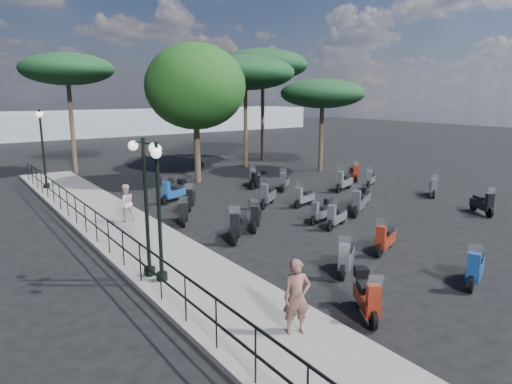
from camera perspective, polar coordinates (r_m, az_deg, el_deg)
ground at (r=18.63m, az=6.53°, el=-3.95°), size 120.00×120.00×0.00m
sidewalk at (r=17.97m, az=-16.00°, el=-4.72°), size 3.00×30.00×0.15m
railing at (r=17.21m, az=-20.03°, el=-2.89°), size 0.04×26.04×1.10m
lamp_post_0 at (r=12.76m, az=-13.59°, el=-0.84°), size 0.52×1.11×3.88m
lamp_post_1 at (r=12.34m, az=-12.06°, el=-1.42°), size 0.61×1.05×3.80m
lamp_post_2 at (r=26.84m, az=-25.14°, el=5.48°), size 0.53×1.21×4.19m
woman at (r=9.91m, az=5.11°, el=-12.91°), size 0.70×0.59×1.64m
pedestrian_far at (r=18.83m, az=-16.01°, el=-1.32°), size 0.75×0.59×1.51m
scooter_0 at (r=11.28m, az=13.67°, el=-12.64°), size 1.06×1.45×1.31m
scooter_1 at (r=13.71m, az=11.20°, el=-8.11°), size 1.39×1.09×1.32m
scooter_2 at (r=16.35m, az=-2.21°, el=-4.37°), size 1.35×1.35×1.44m
scooter_3 at (r=17.64m, az=0.02°, el=-3.24°), size 1.15×1.35×1.33m
scooter_4 at (r=18.66m, az=-8.99°, el=-2.49°), size 0.90×1.45×1.25m
scooter_6 at (r=13.99m, az=25.70°, el=-8.64°), size 1.63×0.87×1.37m
scooter_7 at (r=18.12m, az=10.01°, el=-3.07°), size 1.53×0.79×1.28m
scooter_8 at (r=21.15m, az=1.45°, el=-0.47°), size 1.55×1.23×1.48m
scooter_9 at (r=20.97m, az=-8.16°, el=-0.89°), size 0.98×1.42×1.29m
scooter_10 at (r=22.38m, az=-10.20°, el=0.07°), size 1.61×0.97×1.38m
scooter_12 at (r=15.69m, az=15.82°, el=-5.74°), size 1.55×0.82×1.30m
scooter_13 at (r=18.72m, az=8.18°, el=-2.48°), size 1.47×0.64×1.20m
scooter_14 at (r=20.29m, az=12.75°, el=-1.22°), size 1.64×1.12×1.46m
scooter_15 at (r=21.29m, az=6.05°, el=-0.70°), size 1.50×0.66×1.22m
scooter_16 at (r=25.26m, az=0.42°, el=1.50°), size 1.46×0.74×1.21m
scooter_18 at (r=21.43m, az=13.32°, el=-0.78°), size 1.49×0.96×1.32m
scooter_19 at (r=24.97m, az=10.92°, el=1.25°), size 1.73×0.86×1.44m
scooter_20 at (r=24.75m, az=3.61°, el=1.26°), size 1.31×1.18×1.32m
scooter_21 at (r=26.07m, az=-0.16°, el=1.80°), size 1.25×1.11×1.26m
scooter_23 at (r=22.11m, az=26.45°, el=-1.36°), size 0.95×1.50×1.32m
scooter_24 at (r=24.90m, az=21.28°, el=0.43°), size 1.28×1.04×1.23m
scooter_25 at (r=26.49m, az=14.12°, el=1.54°), size 1.35×0.85×1.19m
scooter_26 at (r=28.01m, az=12.13°, el=2.30°), size 1.02×1.42×1.31m
broadleaf_tree at (r=26.79m, az=-7.58°, el=12.91°), size 5.73×5.73×7.97m
pine_0 at (r=32.36m, az=-1.34°, el=14.66°), size 6.77×6.77×7.72m
pine_1 at (r=35.84m, az=0.85°, el=15.60°), size 6.85×6.85×8.47m
pine_2 at (r=32.17m, az=-22.54°, el=13.97°), size 5.80×5.80×7.67m
pine_3 at (r=30.78m, az=8.31°, el=12.08°), size 5.51×5.51×6.12m
distant_hills at (r=59.67m, az=-23.59°, el=7.74°), size 70.00×8.00×3.00m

